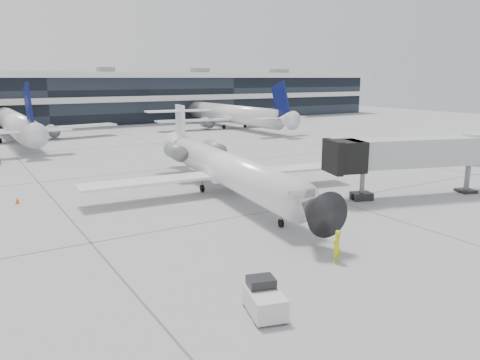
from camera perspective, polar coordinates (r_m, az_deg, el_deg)
ground at (r=34.16m, az=-1.21°, el=-4.68°), size 220.00×220.00×0.00m
terminal at (r=111.56m, az=-23.25°, el=8.82°), size 170.00×22.00×10.00m
bg_jet_center at (r=84.25m, az=-25.56°, el=4.34°), size 32.00×40.00×9.60m
bg_jet_right at (r=96.81m, az=-1.27°, el=6.44°), size 32.00×40.00×9.60m
regional_jet at (r=40.97m, az=-2.12°, el=1.69°), size 24.61×30.71×7.09m
jet_bridge at (r=42.95m, az=21.73°, el=3.17°), size 15.97×7.36×5.21m
ramp_worker at (r=26.56m, az=11.69°, el=-7.90°), size 0.79×0.64×1.86m
baggage_tug at (r=20.85m, az=2.95°, el=-14.31°), size 1.95×2.61×1.48m
traffic_cone at (r=42.05m, az=-25.52°, el=-2.29°), size 0.37×0.37×0.52m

